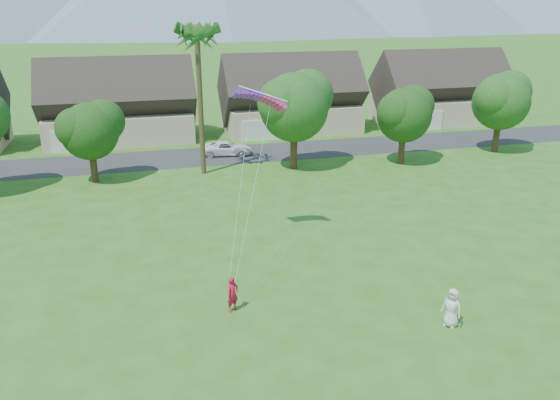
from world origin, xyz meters
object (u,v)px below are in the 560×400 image
object	(u,v)px
kite_flyer	(233,294)
parked_car	(227,148)
parafoil_kite	(261,97)
watcher	(452,308)

from	to	relation	value
kite_flyer	parked_car	xyz separation A→B (m)	(4.51, 28.43, -0.23)
parafoil_kite	parked_car	bearing A→B (deg)	88.12
kite_flyer	parked_car	world-z (taller)	kite_flyer
watcher	parafoil_kite	bearing A→B (deg)	171.77
watcher	parked_car	bearing A→B (deg)	152.86
kite_flyer	watcher	size ratio (longest dim) A/B	0.95
parked_car	parafoil_kite	xyz separation A→B (m)	(-1.24, -20.48, 8.22)
kite_flyer	parafoil_kite	xyz separation A→B (m)	(3.27, 7.94, 7.99)
parked_car	parafoil_kite	bearing A→B (deg)	-173.79
watcher	kite_flyer	bearing A→B (deg)	-147.84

